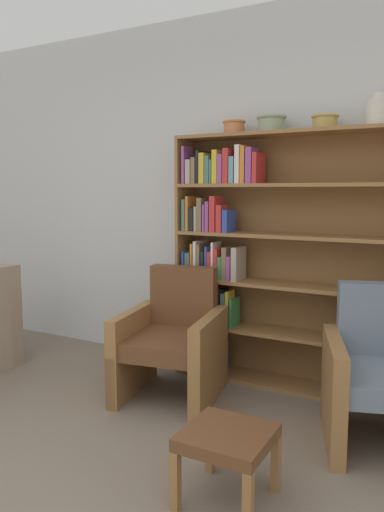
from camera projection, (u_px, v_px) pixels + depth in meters
The scene contains 9 objects.
wall_back at pixel (235, 196), 3.88m from camera, with size 12.00×0.06×2.75m.
bookshelf at pixel (271, 259), 3.61m from camera, with size 1.81×0.30×1.82m.
bowl_sage at pixel (234, 127), 3.61m from camera, with size 0.17×0.17×0.10m.
bowl_terracotta at pixel (271, 123), 3.48m from camera, with size 0.21×0.21×0.11m.
bowl_brass at pixel (325, 121), 3.30m from camera, with size 0.18×0.18×0.09m.
vase_tall at pixel (378, 112), 3.14m from camera, with size 0.15×0.15×0.20m.
armchair_leather at pixel (173, 341), 3.45m from camera, with size 0.75×0.78×0.87m.
armchair_cushioned at pixel (384, 376), 2.80m from camera, with size 0.82×0.85×0.87m.
footstool at pixel (227, 443), 2.26m from camera, with size 0.39×0.39×0.34m.
Camera 1 is at (1.57, -0.67, 1.41)m, focal length 35.00 mm.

